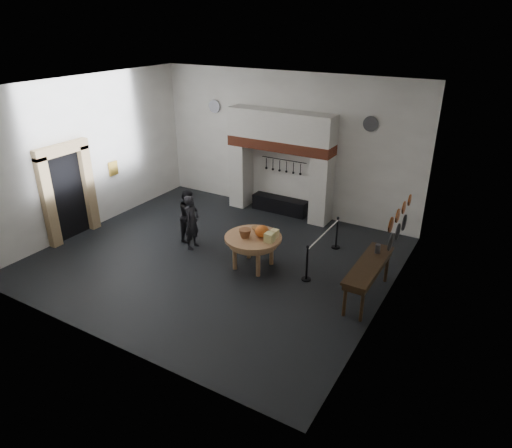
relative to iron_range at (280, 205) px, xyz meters
The scene contains 39 objects.
floor 3.73m from the iron_range, 90.00° to the right, with size 9.00×8.00×0.02m, color black.
ceiling 5.65m from the iron_range, 90.00° to the right, with size 9.00×8.00×0.02m, color silver.
wall_back 2.02m from the iron_range, 90.00° to the left, with size 9.00×0.02×4.50m, color white.
wall_front 7.97m from the iron_range, 90.00° to the right, with size 9.00×0.02×4.50m, color white.
wall_left 6.17m from the iron_range, 140.42° to the right, with size 0.02×8.00×4.50m, color white.
wall_right 6.17m from the iron_range, 39.58° to the right, with size 0.02×8.00×4.50m, color white.
chimney_pier_left 1.69m from the iron_range, behind, with size 0.55×0.70×2.15m, color silver.
chimney_pier_right 1.69m from the iron_range, ahead, with size 0.55×0.70×2.15m, color silver.
hearth_brick_band 2.06m from the iron_range, 90.00° to the right, with size 3.50×0.72×0.32m, color #9E442B.
chimney_hood 2.67m from the iron_range, 90.00° to the right, with size 3.50×0.70×0.90m, color silver.
iron_range is the anchor object (origin of this frame).
utensil_rail 1.51m from the iron_range, 90.00° to the left, with size 0.02×0.02×1.60m, color black.
door_recess 6.58m from the iron_range, 133.44° to the right, with size 0.04×1.10×2.50m, color black.
door_jamb_near 7.05m from the iron_range, 128.94° to the right, with size 0.22×0.30×2.60m, color tan.
door_jamb_far 6.04m from the iron_range, 137.45° to the right, with size 0.22×0.30×2.60m, color tan.
door_lintel 6.87m from the iron_range, 132.86° to the right, with size 0.22×1.70×0.30m, color tan.
wall_plaque 5.49m from the iron_range, 146.73° to the right, with size 0.05×0.34×0.44m, color gold.
work_table 3.82m from the iron_range, 73.01° to the right, with size 1.47×1.47×0.07m, color tan.
pumpkin 3.82m from the iron_range, 69.63° to the right, with size 0.36×0.36×0.31m, color orange.
cheese_block_big 4.06m from the iron_range, 66.35° to the right, with size 0.22×0.22×0.24m, color #E4DA88.
cheese_block_small 3.78m from the iron_range, 64.77° to the right, with size 0.18×0.18×0.20m, color #FFE698.
wicker_basket 3.95m from the iron_range, 75.78° to the right, with size 0.32×0.32×0.22m, color #935936.
bread_loaf 3.48m from the iron_range, 72.90° to the right, with size 0.31×0.18×0.13m, color #A86A3B.
visitor_near 3.69m from the iron_range, 104.57° to the right, with size 0.57×0.37×1.56m, color black.
visitor_far 3.44m from the iron_range, 112.81° to the right, with size 0.74×0.58×1.53m, color black.
side_table 5.44m from the iron_range, 40.66° to the right, with size 0.55×2.20×0.06m, color #382714.
pewter_jug 5.09m from the iron_range, 35.47° to the right, with size 0.12×0.12×0.22m, color #47484C.
copper_pan_a 5.93m from the iron_range, 38.28° to the right, with size 0.34×0.34×0.03m, color #C6662D.
copper_pan_b 5.62m from the iron_range, 33.66° to the right, with size 0.32×0.32×0.03m, color #C6662D.
copper_pan_c 5.35m from the iron_range, 28.48° to the right, with size 0.30×0.30×0.03m, color #C6662D.
copper_pan_d 5.13m from the iron_range, 22.75° to the right, with size 0.28×0.28×0.03m, color #C6662D.
pewter_plate_left 5.69m from the iron_range, 36.66° to the right, with size 0.40×0.40×0.03m, color #4C4C51.
pewter_plate_mid 5.36m from the iron_range, 31.38° to the right, with size 0.40×0.40×0.03m, color #4C4C51.
pewter_plate_right 5.08m from the iron_range, 25.42° to the right, with size 0.40×0.40×0.03m, color #4C4C51.
pewter_plate_back_left 4.01m from the iron_range, behind, with size 0.44×0.44×0.03m, color #4C4C51.
pewter_plate_back_right 4.01m from the iron_range, ahead, with size 0.44×0.44×0.03m, color #4C4C51.
barrier_post_near 4.36m from the iron_range, 53.71° to the right, with size 0.05×0.05×0.90m, color black.
barrier_post_far 3.00m from the iron_range, 30.39° to the right, with size 0.05×0.05×0.90m, color black.
barrier_rope 3.65m from the iron_range, 44.25° to the right, with size 0.04×0.04×2.00m, color white.
Camera 1 is at (6.43, -8.84, 5.99)m, focal length 32.00 mm.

